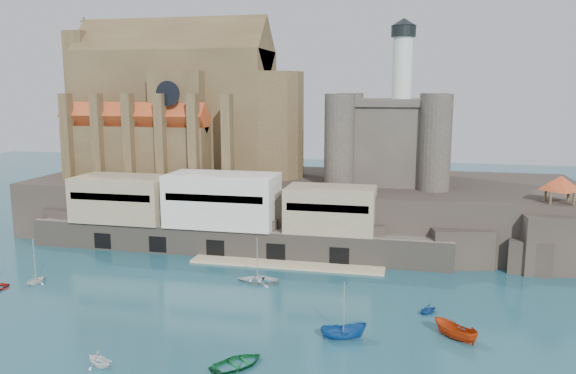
{
  "coord_description": "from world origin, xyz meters",
  "views": [
    {
      "loc": [
        20.22,
        -62.88,
        26.73
      ],
      "look_at": [
        -0.81,
        32.0,
        9.76
      ],
      "focal_mm": 35.0,
      "sensor_mm": 36.0,
      "label": 1
    }
  ],
  "objects_px": {
    "castle_keep": "(389,136)",
    "boat_1": "(99,365)",
    "pavilion": "(560,185)",
    "church": "(184,113)",
    "boat_2": "(343,338)"
  },
  "relations": [
    {
      "from": "boat_2",
      "to": "pavilion",
      "type": "bearing_deg",
      "value": -60.72
    },
    {
      "from": "castle_keep",
      "to": "boat_2",
      "type": "height_order",
      "value": "castle_keep"
    },
    {
      "from": "castle_keep",
      "to": "boat_1",
      "type": "xyz_separation_m",
      "value": [
        -25.08,
        -57.92,
        -18.31
      ]
    },
    {
      "from": "church",
      "to": "pavilion",
      "type": "height_order",
      "value": "church"
    },
    {
      "from": "church",
      "to": "boat_2",
      "type": "distance_m",
      "value": 64.64
    },
    {
      "from": "pavilion",
      "to": "boat_2",
      "type": "relative_size",
      "value": 1.25
    },
    {
      "from": "pavilion",
      "to": "boat_1",
      "type": "distance_m",
      "value": 67.82
    },
    {
      "from": "boat_1",
      "to": "boat_2",
      "type": "bearing_deg",
      "value": -38.13
    },
    {
      "from": "church",
      "to": "boat_1",
      "type": "bearing_deg",
      "value": -75.55
    },
    {
      "from": "church",
      "to": "boat_1",
      "type": "relative_size",
      "value": 13.99
    },
    {
      "from": "castle_keep",
      "to": "boat_2",
      "type": "distance_m",
      "value": 50.24
    },
    {
      "from": "church",
      "to": "boat_1",
      "type": "height_order",
      "value": "church"
    },
    {
      "from": "pavilion",
      "to": "boat_2",
      "type": "height_order",
      "value": "pavilion"
    },
    {
      "from": "church",
      "to": "pavilion",
      "type": "xyz_separation_m",
      "value": [
        66.13,
        -15.85,
        -9.4
      ]
    },
    {
      "from": "pavilion",
      "to": "boat_1",
      "type": "relative_size",
      "value": 1.91
    }
  ]
}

